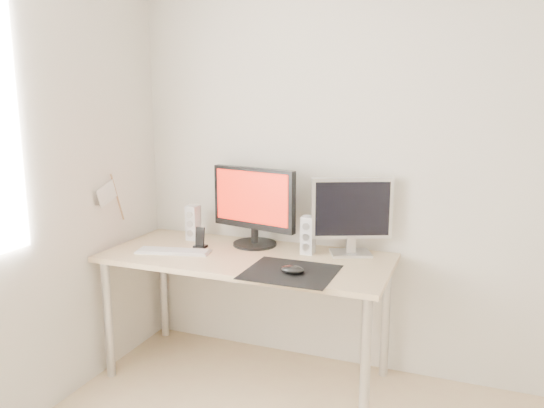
% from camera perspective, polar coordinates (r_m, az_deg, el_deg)
% --- Properties ---
extents(wall_back, '(3.50, 0.00, 3.50)m').
position_cam_1_polar(wall_back, '(3.00, 16.67, 4.31)').
color(wall_back, white).
rests_on(wall_back, ground).
extents(mousepad, '(0.45, 0.40, 0.00)m').
position_cam_1_polar(mousepad, '(2.69, 2.00, -7.33)').
color(mousepad, black).
rests_on(mousepad, desk).
extents(mouse, '(0.12, 0.07, 0.04)m').
position_cam_1_polar(mouse, '(2.65, 2.20, -7.09)').
color(mouse, black).
rests_on(mouse, mousepad).
extents(desk, '(1.60, 0.70, 0.73)m').
position_cam_1_polar(desk, '(3.00, -2.76, -6.95)').
color(desk, '#D1B587').
rests_on(desk, ground).
extents(main_monitor, '(0.55, 0.31, 0.47)m').
position_cam_1_polar(main_monitor, '(3.10, -1.98, 0.03)').
color(main_monitor, black).
rests_on(main_monitor, desk).
extents(second_monitor, '(0.43, 0.23, 0.43)m').
position_cam_1_polar(second_monitor, '(2.96, 8.58, -0.92)').
color(second_monitor, silver).
rests_on(second_monitor, desk).
extents(speaker_left, '(0.07, 0.08, 0.21)m').
position_cam_1_polar(speaker_left, '(3.30, -8.49, -2.00)').
color(speaker_left, white).
rests_on(speaker_left, desk).
extents(speaker_right, '(0.07, 0.08, 0.21)m').
position_cam_1_polar(speaker_right, '(2.98, 3.89, -3.36)').
color(speaker_right, white).
rests_on(speaker_right, desk).
extents(keyboard, '(0.44, 0.20, 0.02)m').
position_cam_1_polar(keyboard, '(3.07, -10.56, -5.01)').
color(keyboard, silver).
rests_on(keyboard, desk).
extents(phone_dock, '(0.07, 0.06, 0.12)m').
position_cam_1_polar(phone_dock, '(3.14, -7.73, -4.02)').
color(phone_dock, black).
rests_on(phone_dock, desk).
extents(pennant, '(0.01, 0.23, 0.29)m').
position_cam_1_polar(pennant, '(3.18, -17.00, 0.99)').
color(pennant, '#A57F54').
rests_on(pennant, wall_left).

